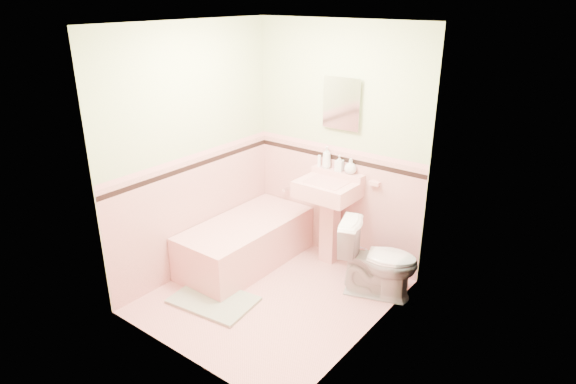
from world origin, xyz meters
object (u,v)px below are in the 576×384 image
Objects in this scene: shoe at (215,293)px; soap_bottle_mid at (339,163)px; bucket at (362,267)px; toilet at (378,260)px; soap_bottle_left at (327,157)px; sink at (327,223)px; soap_bottle_right at (351,166)px; bathtub at (246,244)px; medicine_cabinet at (342,103)px.

soap_bottle_mid is at bearing 75.60° from shoe.
toilet is at bearing -34.02° from bucket.
shoe is at bearing -102.29° from soap_bottle_left.
soap_bottle_left is 1.19m from bucket.
sink is 5.85× the size of soap_bottle_right.
bathtub reaches higher than shoe.
soap_bottle_left is 0.29m from soap_bottle_right.
bucket is (0.45, -0.22, -0.97)m from soap_bottle_mid.
bathtub is at bearing -139.37° from soap_bottle_right.
bucket is (0.46, -0.04, -0.36)m from sink.
soap_bottle_mid reaches higher than bucket.
soap_bottle_left is (-0.14, 0.18, 0.65)m from sink.
bathtub is 1.45m from toilet.
soap_bottle_left reaches higher than bucket.
bucket is 1.69× the size of shoe.
bathtub is 1.39m from soap_bottle_right.
medicine_cabinet is (0.00, 0.21, 1.23)m from sink.
medicine_cabinet is 0.60m from soap_bottle_left.
bucket is at bearing 56.43° from shoe.
sink is 1.37m from shoe.
soap_bottle_left is 1.79m from shoe.
bathtub is 1.25m from bucket.
bathtub is at bearing -142.07° from sink.
toilet is (0.73, -0.22, -0.09)m from sink.
toilet is 1.58m from shoe.
soap_bottle_left reaches higher than shoe.
medicine_cabinet is at bearing 11.78° from soap_bottle_left.
medicine_cabinet is 2.83× the size of soap_bottle_right.
soap_bottle_mid is 1.80m from shoe.
soap_bottle_left is 1.37× the size of soap_bottle_mid.
soap_bottle_mid is at bearing 0.00° from soap_bottle_left.
shoe is (-0.31, -1.41, -1.06)m from soap_bottle_left.
soap_bottle_right is (0.15, -0.03, -0.62)m from medicine_cabinet.
medicine_cabinet is 1.67m from bucket.
sink reaches higher than bucket.
sink is 0.76m from toilet.
soap_bottle_right is 1.84m from shoe.
bucket is at bearing -25.77° from soap_bottle_mid.
soap_bottle_left is at bearing 52.94° from bathtub.
bucket is at bearing 36.80° from toilet.
sink is at bearing 54.31° from toilet.
shoe is (-0.91, -1.19, -0.06)m from bucket.
bathtub is 1.78m from medicine_cabinet.
soap_bottle_right is at bearing 40.63° from bathtub.
soap_bottle_left reaches higher than soap_bottle_mid.
sink is 1.25× the size of toilet.
soap_bottle_left is at bearing 81.54° from shoe.
soap_bottle_right is 0.71× the size of bucket.
bucket reaches higher than shoe.
soap_bottle_mid is at bearing -66.24° from medicine_cabinet.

